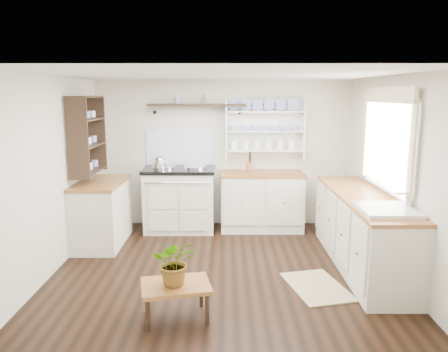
# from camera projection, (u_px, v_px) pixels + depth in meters

# --- Properties ---
(floor) EXTENTS (4.00, 3.80, 0.01)m
(floor) POSITION_uv_depth(u_px,v_px,m) (222.00, 269.00, 5.30)
(floor) COLOR black
(floor) RESTS_ON ground
(wall_back) EXTENTS (4.00, 0.02, 2.30)m
(wall_back) POSITION_uv_depth(u_px,v_px,m) (223.00, 154.00, 6.95)
(wall_back) COLOR beige
(wall_back) RESTS_ON ground
(wall_right) EXTENTS (0.02, 3.80, 2.30)m
(wall_right) POSITION_uv_depth(u_px,v_px,m) (394.00, 176.00, 5.08)
(wall_right) COLOR beige
(wall_right) RESTS_ON ground
(wall_left) EXTENTS (0.02, 3.80, 2.30)m
(wall_left) POSITION_uv_depth(u_px,v_px,m) (51.00, 176.00, 5.09)
(wall_left) COLOR beige
(wall_left) RESTS_ON ground
(ceiling) EXTENTS (4.00, 3.80, 0.01)m
(ceiling) POSITION_uv_depth(u_px,v_px,m) (222.00, 75.00, 4.87)
(ceiling) COLOR white
(ceiling) RESTS_ON wall_back
(window) EXTENTS (0.08, 1.55, 1.22)m
(window) POSITION_uv_depth(u_px,v_px,m) (387.00, 139.00, 5.15)
(window) COLOR white
(window) RESTS_ON wall_right
(aga_cooker) EXTENTS (1.09, 0.75, 1.00)m
(aga_cooker) POSITION_uv_depth(u_px,v_px,m) (180.00, 198.00, 6.75)
(aga_cooker) COLOR beige
(aga_cooker) RESTS_ON floor
(back_cabinets) EXTENTS (1.27, 0.63, 0.90)m
(back_cabinets) POSITION_uv_depth(u_px,v_px,m) (262.00, 200.00, 6.79)
(back_cabinets) COLOR beige
(back_cabinets) RESTS_ON floor
(right_cabinets) EXTENTS (0.62, 2.43, 0.90)m
(right_cabinets) POSITION_uv_depth(u_px,v_px,m) (362.00, 230.00, 5.31)
(right_cabinets) COLOR beige
(right_cabinets) RESTS_ON floor
(belfast_sink) EXTENTS (0.55, 0.60, 0.45)m
(belfast_sink) POSITION_uv_depth(u_px,v_px,m) (386.00, 221.00, 4.51)
(belfast_sink) COLOR white
(belfast_sink) RESTS_ON right_cabinets
(left_cabinets) EXTENTS (0.62, 1.13, 0.90)m
(left_cabinets) POSITION_uv_depth(u_px,v_px,m) (102.00, 212.00, 6.11)
(left_cabinets) COLOR beige
(left_cabinets) RESTS_ON floor
(plate_rack) EXTENTS (1.20, 0.22, 0.90)m
(plate_rack) POSITION_uv_depth(u_px,v_px,m) (265.00, 128.00, 6.84)
(plate_rack) COLOR white
(plate_rack) RESTS_ON wall_back
(high_shelf) EXTENTS (1.50, 0.29, 0.16)m
(high_shelf) POSITION_uv_depth(u_px,v_px,m) (197.00, 106.00, 6.69)
(high_shelf) COLOR black
(high_shelf) RESTS_ON wall_back
(left_shelving) EXTENTS (0.28, 0.80, 1.05)m
(left_shelving) POSITION_uv_depth(u_px,v_px,m) (87.00, 134.00, 5.90)
(left_shelving) COLOR black
(left_shelving) RESTS_ON wall_left
(kettle) EXTENTS (0.19, 0.19, 0.23)m
(kettle) POSITION_uv_depth(u_px,v_px,m) (160.00, 164.00, 6.53)
(kettle) COLOR silver
(kettle) RESTS_ON aga_cooker
(utensil_crock) EXTENTS (0.11, 0.11, 0.13)m
(utensil_crock) POSITION_uv_depth(u_px,v_px,m) (249.00, 167.00, 6.77)
(utensil_crock) COLOR #975E37
(utensil_crock) RESTS_ON back_cabinets
(center_table) EXTENTS (0.72, 0.58, 0.34)m
(center_table) POSITION_uv_depth(u_px,v_px,m) (176.00, 288.00, 4.08)
(center_table) COLOR brown
(center_table) RESTS_ON floor
(potted_plant) EXTENTS (0.44, 0.39, 0.44)m
(potted_plant) POSITION_uv_depth(u_px,v_px,m) (175.00, 262.00, 4.04)
(potted_plant) COLOR #3F7233
(potted_plant) RESTS_ON center_table
(floor_rug) EXTENTS (0.73, 0.95, 0.02)m
(floor_rug) POSITION_uv_depth(u_px,v_px,m) (317.00, 287.00, 4.79)
(floor_rug) COLOR olive
(floor_rug) RESTS_ON floor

